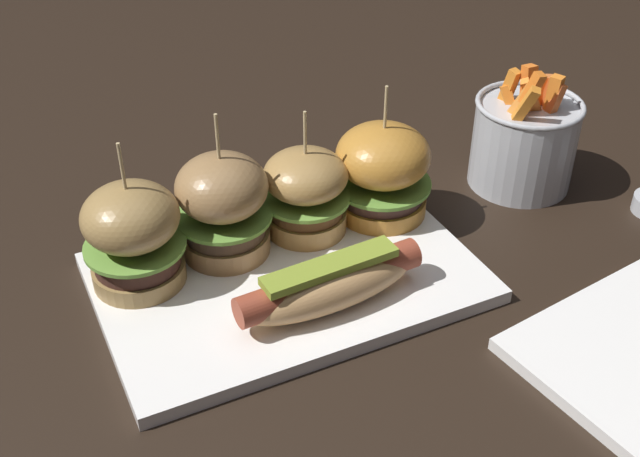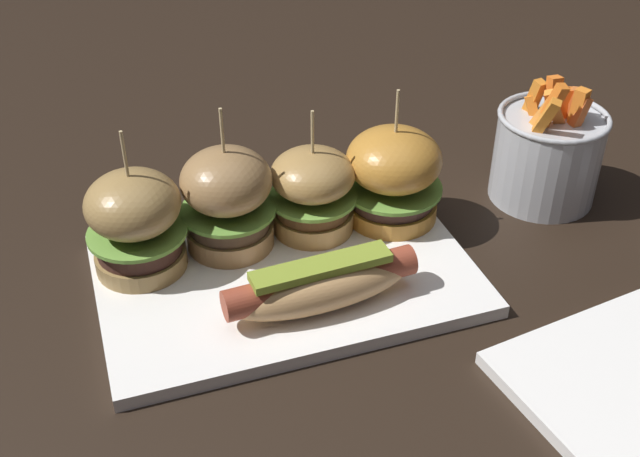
% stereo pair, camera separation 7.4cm
% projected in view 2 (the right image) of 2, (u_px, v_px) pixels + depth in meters
% --- Properties ---
extents(ground_plane, '(3.00, 3.00, 0.00)m').
position_uv_depth(ground_plane, '(286.00, 281.00, 0.77)').
color(ground_plane, black).
extents(platter_main, '(0.35, 0.23, 0.01)m').
position_uv_depth(platter_main, '(285.00, 275.00, 0.76)').
color(platter_main, white).
rests_on(platter_main, ground).
extents(hot_dog, '(0.18, 0.06, 0.05)m').
position_uv_depth(hot_dog, '(321.00, 285.00, 0.70)').
color(hot_dog, tan).
rests_on(hot_dog, platter_main).
extents(slider_far_left, '(0.09, 0.09, 0.15)m').
position_uv_depth(slider_far_left, '(135.00, 222.00, 0.73)').
color(slider_far_left, '#9B7945').
rests_on(slider_far_left, platter_main).
extents(slider_center_left, '(0.09, 0.09, 0.15)m').
position_uv_depth(slider_center_left, '(227.00, 199.00, 0.76)').
color(slider_center_left, olive).
rests_on(slider_center_left, platter_main).
extents(slider_center_right, '(0.09, 0.09, 0.13)m').
position_uv_depth(slider_center_right, '(313.00, 191.00, 0.79)').
color(slider_center_right, '#A27B44').
rests_on(slider_center_right, platter_main).
extents(slider_far_right, '(0.10, 0.10, 0.14)m').
position_uv_depth(slider_far_right, '(393.00, 174.00, 0.80)').
color(slider_far_right, '#B97C2E').
rests_on(slider_far_right, platter_main).
extents(fries_bucket, '(0.12, 0.12, 0.15)m').
position_uv_depth(fries_bucket, '(547.00, 153.00, 0.86)').
color(fries_bucket, '#B7BABF').
rests_on(fries_bucket, ground).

